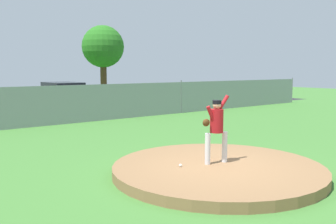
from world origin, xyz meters
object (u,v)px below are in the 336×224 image
at_px(pitcher_youth, 216,125).
at_px(parked_car_white, 63,98).
at_px(traffic_cone_orange, 25,109).
at_px(baseball, 180,165).

height_order(pitcher_youth, parked_car_white, pitcher_youth).
bearing_deg(traffic_cone_orange, parked_car_white, -28.15).
distance_m(pitcher_youth, baseball, 1.30).
height_order(parked_car_white, traffic_cone_orange, parked_car_white).
bearing_deg(baseball, parked_car_white, 78.42).
distance_m(baseball, traffic_cone_orange, 14.74).
height_order(pitcher_youth, baseball, pitcher_youth).
xyz_separation_m(baseball, traffic_cone_orange, (0.97, 14.71, -0.00)).
xyz_separation_m(parked_car_white, traffic_cone_orange, (-1.84, 0.99, -0.58)).
xyz_separation_m(pitcher_youth, traffic_cone_orange, (0.07, 14.98, -0.91)).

